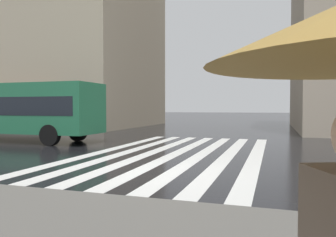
% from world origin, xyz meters
% --- Properties ---
extents(ground_plane, '(220.00, 220.00, 0.00)m').
position_xyz_m(ground_plane, '(0.00, 0.00, 0.00)').
color(ground_plane, black).
extents(zebra_crossing, '(13.00, 6.50, 0.01)m').
position_xyz_m(zebra_crossing, '(4.00, 0.28, 0.00)').
color(zebra_crossing, silver).
rests_on(zebra_crossing, ground_plane).
extents(haussmann_block_mid, '(15.21, 24.53, 23.59)m').
position_xyz_m(haussmann_block_mid, '(19.50, 20.58, 11.55)').
color(haussmann_block_mid, tan).
rests_on(haussmann_block_mid, ground_plane).
extents(city_bus, '(2.60, 11.00, 3.00)m').
position_xyz_m(city_bus, '(5.50, 10.48, 1.76)').
color(city_bus, '#236B47').
rests_on(city_bus, ground_plane).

